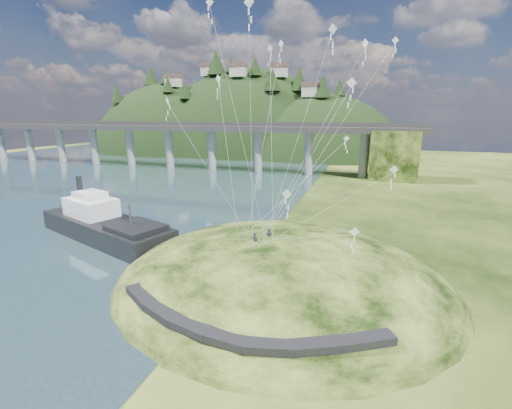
% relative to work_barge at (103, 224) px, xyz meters
% --- Properties ---
extents(ground, '(320.00, 320.00, 0.00)m').
position_rel_work_barge_xyz_m(ground, '(19.01, -7.03, -2.07)').
color(ground, black).
rests_on(ground, ground).
extents(grass_hill, '(36.00, 32.00, 13.00)m').
position_rel_work_barge_xyz_m(grass_hill, '(27.01, -5.03, -3.57)').
color(grass_hill, black).
rests_on(grass_hill, ground).
extents(footpath, '(22.29, 5.84, 0.83)m').
position_rel_work_barge_xyz_m(footpath, '(26.48, -16.78, 0.02)').
color(footpath, black).
rests_on(footpath, ground).
extents(bridge, '(160.00, 11.00, 15.00)m').
position_rel_work_barge_xyz_m(bridge, '(-7.44, 63.03, 7.63)').
color(bridge, '#2D2B2B').
rests_on(bridge, ground).
extents(far_ridge, '(153.00, 70.00, 94.50)m').
position_rel_work_barge_xyz_m(far_ridge, '(-24.57, 115.14, -9.51)').
color(far_ridge, black).
rests_on(far_ridge, ground).
extents(work_barge, '(24.42, 13.66, 8.26)m').
position_rel_work_barge_xyz_m(work_barge, '(0.00, 0.00, 0.00)').
color(work_barge, black).
rests_on(work_barge, ground).
extents(wooden_dock, '(15.66, 5.24, 1.11)m').
position_rel_work_barge_xyz_m(wooden_dock, '(9.41, -0.18, -1.58)').
color(wooden_dock, '#3B1E18').
rests_on(wooden_dock, ground).
extents(kite_flyers, '(1.65, 2.33, 1.77)m').
position_rel_work_barge_xyz_m(kite_flyers, '(25.40, -5.94, 3.71)').
color(kite_flyers, '#262833').
rests_on(kite_flyers, ground).
extents(kite_swarm, '(18.84, 17.30, 19.95)m').
position_rel_work_barge_xyz_m(kite_swarm, '(28.87, -4.89, 17.71)').
color(kite_swarm, white).
rests_on(kite_swarm, ground).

